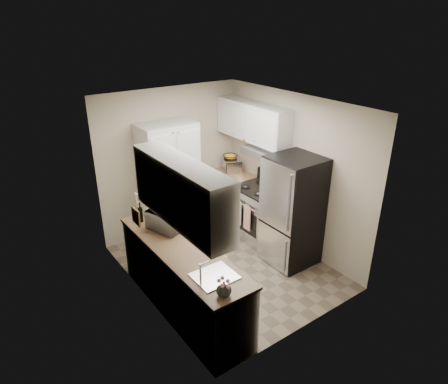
{
  "coord_description": "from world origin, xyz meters",
  "views": [
    {
      "loc": [
        -3.01,
        -4.14,
        3.57
      ],
      "look_at": [
        0.07,
        0.15,
        1.19
      ],
      "focal_mm": 32.0,
      "sensor_mm": 36.0,
      "label": 1
    }
  ],
  "objects_px": {
    "pantry_cabinet": "(170,183)",
    "microwave": "(166,220)",
    "toaster_oven": "(232,165)",
    "wine_bottle": "(140,213)",
    "electric_range": "(259,213)",
    "refrigerator": "(293,211)"
  },
  "relations": [
    {
      "from": "wine_bottle",
      "to": "refrigerator",
      "type": "bearing_deg",
      "value": -23.8
    },
    {
      "from": "pantry_cabinet",
      "to": "wine_bottle",
      "type": "bearing_deg",
      "value": -137.47
    },
    {
      "from": "pantry_cabinet",
      "to": "wine_bottle",
      "type": "height_order",
      "value": "pantry_cabinet"
    },
    {
      "from": "toaster_oven",
      "to": "microwave",
      "type": "bearing_deg",
      "value": -124.54
    },
    {
      "from": "electric_range",
      "to": "refrigerator",
      "type": "bearing_deg",
      "value": -92.48
    },
    {
      "from": "refrigerator",
      "to": "toaster_oven",
      "type": "height_order",
      "value": "refrigerator"
    },
    {
      "from": "toaster_oven",
      "to": "pantry_cabinet",
      "type": "bearing_deg",
      "value": -155.53
    },
    {
      "from": "toaster_oven",
      "to": "electric_range",
      "type": "bearing_deg",
      "value": -73.04
    },
    {
      "from": "pantry_cabinet",
      "to": "wine_bottle",
      "type": "xyz_separation_m",
      "value": [
        -0.9,
        -0.83,
        0.05
      ]
    },
    {
      "from": "pantry_cabinet",
      "to": "electric_range",
      "type": "height_order",
      "value": "pantry_cabinet"
    },
    {
      "from": "microwave",
      "to": "pantry_cabinet",
      "type": "bearing_deg",
      "value": -50.27
    },
    {
      "from": "pantry_cabinet",
      "to": "electric_range",
      "type": "relative_size",
      "value": 1.77
    },
    {
      "from": "microwave",
      "to": "electric_range",
      "type": "bearing_deg",
      "value": -101.24
    },
    {
      "from": "pantry_cabinet",
      "to": "microwave",
      "type": "distance_m",
      "value": 1.41
    },
    {
      "from": "electric_range",
      "to": "wine_bottle",
      "type": "relative_size",
      "value": 4.33
    },
    {
      "from": "refrigerator",
      "to": "wine_bottle",
      "type": "bearing_deg",
      "value": 156.2
    },
    {
      "from": "pantry_cabinet",
      "to": "wine_bottle",
      "type": "distance_m",
      "value": 1.22
    },
    {
      "from": "refrigerator",
      "to": "microwave",
      "type": "bearing_deg",
      "value": 164.54
    },
    {
      "from": "microwave",
      "to": "toaster_oven",
      "type": "distance_m",
      "value": 2.35
    },
    {
      "from": "pantry_cabinet",
      "to": "electric_range",
      "type": "xyz_separation_m",
      "value": [
        1.17,
        -0.93,
        -0.52
      ]
    },
    {
      "from": "refrigerator",
      "to": "wine_bottle",
      "type": "distance_m",
      "value": 2.24
    },
    {
      "from": "microwave",
      "to": "wine_bottle",
      "type": "relative_size",
      "value": 1.82
    }
  ]
}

